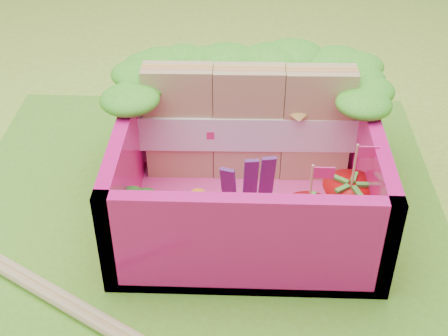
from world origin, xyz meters
name	(u,v)px	position (x,y,z in m)	size (l,w,h in m)	color
ground	(200,225)	(0.00, 0.00, 0.00)	(14.00, 14.00, 0.00)	#91BC35
placemat	(200,223)	(0.00, 0.00, 0.01)	(2.60, 2.60, 0.03)	#66AA26
bento_floor	(246,202)	(0.24, 0.13, 0.06)	(1.30, 1.30, 0.05)	#FF41A1
bento_box	(247,165)	(0.24, 0.13, 0.31)	(1.30, 1.30, 0.55)	#E6137B
lettuce_ruffle	(249,65)	(0.24, 0.61, 0.64)	(1.43, 0.76, 0.11)	#32901A
sandwich_stack	(249,124)	(0.25, 0.38, 0.40)	(1.18, 0.19, 0.65)	tan
broccoli	(149,210)	(-0.23, -0.18, 0.25)	(0.33, 0.33, 0.24)	#6FAB53
carrot_sticks	(194,219)	(-0.01, -0.20, 0.22)	(0.11, 0.12, 0.28)	orange
purple_wedges	(249,188)	(0.25, -0.02, 0.27)	(0.26, 0.14, 0.38)	#4C1B61
strawberry_left	(307,225)	(0.53, -0.22, 0.21)	(0.24, 0.24, 0.48)	red
strawberry_right	(348,207)	(0.74, -0.10, 0.22)	(0.28, 0.28, 0.52)	red
snap_peas	(344,215)	(0.74, -0.02, 0.11)	(0.32, 0.38, 0.05)	green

